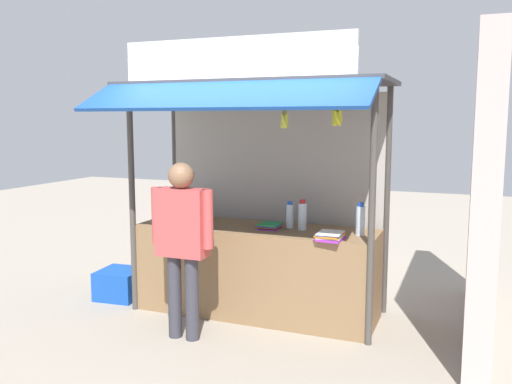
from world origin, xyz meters
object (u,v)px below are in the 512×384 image
(water_bottle_front_right, at_px, (360,220))
(water_bottle_center, at_px, (199,205))
(water_bottle_far_left, at_px, (167,209))
(magazine_stack_left, at_px, (194,221))
(plastic_crate, at_px, (120,284))
(water_bottle_mid_left, at_px, (290,215))
(water_bottle_rear_center, at_px, (302,216))
(magazine_stack_far_right, at_px, (270,226))
(banana_bunch_inner_right, at_px, (284,120))
(magazine_stack_mid_right, at_px, (330,236))
(banana_bunch_leftmost, at_px, (337,117))
(vendor_person, at_px, (182,234))
(water_bottle_back_right, at_px, (168,203))

(water_bottle_front_right, relative_size, water_bottle_center, 1.03)
(water_bottle_far_left, bearing_deg, magazine_stack_left, -25.27)
(water_bottle_center, bearing_deg, plastic_crate, -155.45)
(water_bottle_mid_left, bearing_deg, water_bottle_rear_center, -19.48)
(magazine_stack_far_right, bearing_deg, plastic_crate, -176.66)
(water_bottle_front_right, xyz_separation_m, plastic_crate, (-2.57, -0.13, -0.86))
(water_bottle_mid_left, height_order, water_bottle_center, water_bottle_center)
(water_bottle_mid_left, height_order, banana_bunch_inner_right, banana_bunch_inner_right)
(magazine_stack_left, distance_m, plastic_crate, 1.21)
(magazine_stack_mid_right, bearing_deg, magazine_stack_left, 175.30)
(water_bottle_rear_center, xyz_separation_m, magazine_stack_mid_right, (0.35, -0.32, -0.10))
(magazine_stack_far_right, xyz_separation_m, banana_bunch_leftmost, (0.75, -0.44, 1.05))
(banana_bunch_leftmost, bearing_deg, vendor_person, -163.80)
(water_bottle_front_right, xyz_separation_m, vendor_person, (-1.38, -0.84, -0.08))
(water_bottle_center, height_order, magazine_stack_left, water_bottle_center)
(water_bottle_front_right, height_order, water_bottle_back_right, water_bottle_back_right)
(water_bottle_back_right, xyz_separation_m, water_bottle_rear_center, (1.59, -0.16, -0.01))
(plastic_crate, bearing_deg, magazine_stack_far_right, 3.34)
(water_bottle_front_right, distance_m, vendor_person, 1.62)
(water_bottle_far_left, height_order, banana_bunch_inner_right, banana_bunch_inner_right)
(banana_bunch_leftmost, distance_m, vendor_person, 1.65)
(magazine_stack_mid_right, bearing_deg, water_bottle_back_right, 166.04)
(banana_bunch_leftmost, bearing_deg, magazine_stack_far_right, 149.50)
(water_bottle_rear_center, bearing_deg, water_bottle_front_right, -3.78)
(water_bottle_mid_left, relative_size, magazine_stack_left, 0.84)
(magazine_stack_far_right, bearing_deg, water_bottle_far_left, 176.53)
(water_bottle_rear_center, bearing_deg, water_bottle_back_right, 174.11)
(water_bottle_back_right, relative_size, magazine_stack_far_right, 1.25)
(water_bottle_back_right, relative_size, plastic_crate, 0.73)
(water_bottle_mid_left, xyz_separation_m, magazine_stack_left, (-0.92, -0.25, -0.08))
(magazine_stack_left, relative_size, magazine_stack_far_right, 1.21)
(water_bottle_front_right, height_order, banana_bunch_inner_right, banana_bunch_inner_right)
(water_bottle_far_left, relative_size, water_bottle_back_right, 0.70)
(magazine_stack_far_right, height_order, vendor_person, vendor_person)
(water_bottle_mid_left, distance_m, magazine_stack_left, 0.96)
(water_bottle_rear_center, xyz_separation_m, magazine_stack_far_right, (-0.31, -0.07, -0.11))
(vendor_person, xyz_separation_m, plastic_crate, (-1.18, 0.71, -0.79))
(water_bottle_far_left, height_order, plastic_crate, water_bottle_far_left)
(magazine_stack_left, distance_m, magazine_stack_mid_right, 1.43)
(water_bottle_center, relative_size, banana_bunch_leftmost, 1.05)
(water_bottle_front_right, relative_size, vendor_person, 0.19)
(magazine_stack_mid_right, bearing_deg, water_bottle_front_right, 53.19)
(water_bottle_far_left, bearing_deg, water_bottle_back_right, 117.30)
(water_bottle_rear_center, height_order, vendor_person, vendor_person)
(vendor_person, bearing_deg, water_bottle_rear_center, 46.27)
(water_bottle_back_right, relative_size, banana_bunch_inner_right, 1.07)
(banana_bunch_leftmost, distance_m, banana_bunch_inner_right, 0.46)
(water_bottle_far_left, bearing_deg, magazine_stack_mid_right, -9.88)
(magazine_stack_mid_right, bearing_deg, vendor_person, -154.70)
(water_bottle_rear_center, bearing_deg, magazine_stack_left, -169.29)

